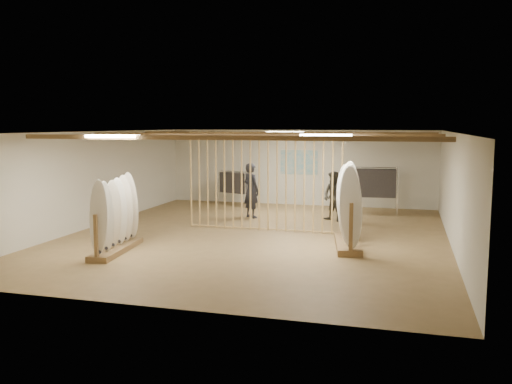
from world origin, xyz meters
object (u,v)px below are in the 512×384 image
(rack_right, at_px, (348,219))
(clothing_rack_b, at_px, (374,183))
(clothing_rack_a, at_px, (234,183))
(shopper_a, at_px, (251,187))
(shopper_b, at_px, (334,193))
(rack_left, at_px, (116,226))

(rack_right, xyz_separation_m, clothing_rack_b, (0.31, 5.08, 0.36))
(clothing_rack_a, relative_size, shopper_a, 0.66)
(rack_right, xyz_separation_m, shopper_a, (-3.47, 3.45, 0.30))
(rack_right, bearing_deg, shopper_b, 93.59)
(rack_right, bearing_deg, shopper_a, 125.82)
(rack_left, distance_m, rack_right, 5.59)
(clothing_rack_b, bearing_deg, rack_right, -97.50)
(rack_right, distance_m, clothing_rack_b, 5.11)
(clothing_rack_a, bearing_deg, shopper_b, -10.34)
(rack_left, distance_m, shopper_a, 5.73)
(clothing_rack_b, bearing_deg, shopper_a, -160.63)
(rack_left, xyz_separation_m, shopper_b, (4.43, 5.48, 0.27))
(rack_left, bearing_deg, clothing_rack_b, 45.27)
(shopper_a, bearing_deg, rack_left, 106.69)
(shopper_b, bearing_deg, clothing_rack_a, -177.27)
(shopper_a, bearing_deg, shopper_b, -144.41)
(clothing_rack_b, bearing_deg, rack_left, -132.09)
(rack_left, relative_size, shopper_a, 1.12)
(rack_left, relative_size, rack_right, 1.00)
(rack_right, xyz_separation_m, shopper_b, (-0.80, 3.50, 0.17))
(rack_left, bearing_deg, shopper_a, 65.41)
(clothing_rack_a, bearing_deg, rack_right, -31.06)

